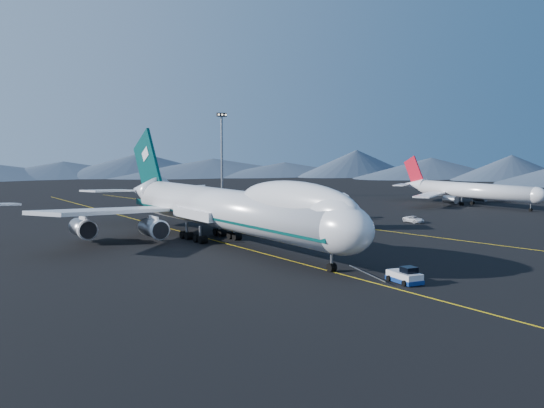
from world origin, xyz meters
TOP-DOWN VIEW (x-y plane):
  - ground at (0.00, 0.00)m, footprint 500.00×500.00m
  - taxiway_line_main at (0.00, 0.00)m, footprint 0.25×220.00m
  - taxiway_line_side at (30.00, 10.00)m, footprint 28.08×198.09m
  - boeing_747 at (0.00, 0.03)m, footprint 59.62×72.43m
  - pushback_tug at (3.00, -35.98)m, footprint 3.10×4.76m
  - second_jet at (85.40, 19.69)m, footprint 40.39×45.63m
  - service_van at (45.59, 2.12)m, footprint 2.55×4.93m
  - floodlight_mast at (43.89, 79.57)m, footprint 3.20×2.40m

SIDE VIEW (x-z plane):
  - ground at x=0.00m, z-range 0.00..0.00m
  - taxiway_line_main at x=0.00m, z-range 0.01..0.01m
  - taxiway_line_side at x=30.00m, z-range 0.01..0.01m
  - pushback_tug at x=3.00m, z-range -0.36..1.58m
  - service_van at x=45.59m, z-range 0.00..1.33m
  - second_jet at x=85.40m, z-range -2.56..10.42m
  - boeing_747 at x=0.00m, z-range -3.87..15.50m
  - floodlight_mast at x=43.89m, z-range 0.17..26.10m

